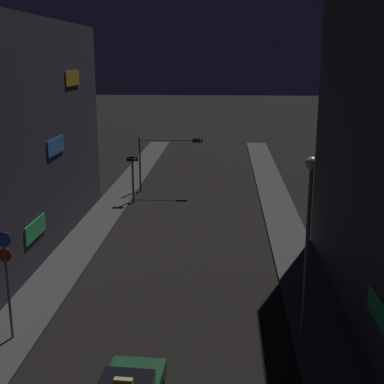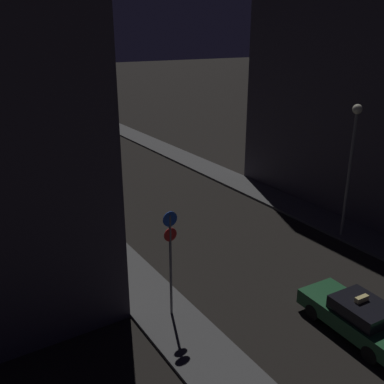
# 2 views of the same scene
# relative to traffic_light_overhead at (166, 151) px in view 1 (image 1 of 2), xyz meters

# --- Properties ---
(sidewalk_left) EXTENTS (2.42, 63.43, 0.14)m
(sidewalk_left) POSITION_rel_traffic_light_overhead_xyz_m (-3.62, -6.25, -3.32)
(sidewalk_left) COLOR #4C4C4C
(sidewalk_left) RESTS_ON ground_plane
(sidewalk_right) EXTENTS (2.42, 63.43, 0.14)m
(sidewalk_right) POSITION_rel_traffic_light_overhead_xyz_m (8.71, -6.25, -3.32)
(sidewalk_right) COLOR #4C4C4C
(sidewalk_right) RESTS_ON ground_plane
(traffic_light_overhead) EXTENTS (5.19, 0.41, 4.55)m
(traffic_light_overhead) POSITION_rel_traffic_light_overhead_xyz_m (0.00, 0.00, 0.00)
(traffic_light_overhead) COLOR slate
(traffic_light_overhead) RESTS_ON ground_plane
(traffic_light_left_kerb) EXTENTS (0.80, 0.41, 3.63)m
(traffic_light_left_kerb) POSITION_rel_traffic_light_overhead_xyz_m (-2.17, -3.40, -0.78)
(traffic_light_left_kerb) COLOR slate
(traffic_light_left_kerb) RESTS_ON ground_plane
(sign_pole_left) EXTENTS (0.58, 0.10, 4.34)m
(sign_pole_left) POSITION_rel_traffic_light_overhead_xyz_m (-3.43, -23.74, -0.64)
(sign_pole_left) COLOR slate
(sign_pole_left) RESTS_ON sidewalk_left
(street_lamp_near_block) EXTENTS (0.50, 0.50, 7.08)m
(street_lamp_near_block) POSITION_rel_traffic_light_overhead_xyz_m (7.95, -22.49, 1.54)
(street_lamp_near_block) COLOR slate
(street_lamp_near_block) RESTS_ON sidewalk_right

